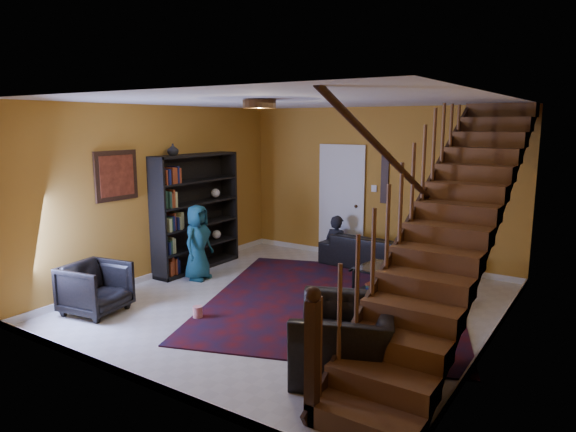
# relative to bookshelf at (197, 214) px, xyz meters

# --- Properties ---
(floor) EXTENTS (5.50, 5.50, 0.00)m
(floor) POSITION_rel_bookshelf_xyz_m (2.40, -0.60, -0.96)
(floor) COLOR beige
(floor) RESTS_ON ground
(room) EXTENTS (5.50, 5.50, 5.50)m
(room) POSITION_rel_bookshelf_xyz_m (1.07, 0.73, -0.91)
(room) COLOR #AE7826
(room) RESTS_ON ground
(staircase) EXTENTS (0.95, 5.02, 3.18)m
(staircase) POSITION_rel_bookshelf_xyz_m (4.53, -0.60, 0.43)
(staircase) COLOR brown
(staircase) RESTS_ON floor
(bookshelf) EXTENTS (0.35, 1.80, 2.00)m
(bookshelf) POSITION_rel_bookshelf_xyz_m (0.00, 0.00, 0.00)
(bookshelf) COLOR black
(bookshelf) RESTS_ON floor
(door) EXTENTS (0.82, 0.05, 2.05)m
(door) POSITION_rel_bookshelf_xyz_m (1.70, 2.12, 0.06)
(door) COLOR silver
(door) RESTS_ON floor
(framed_picture) EXTENTS (0.04, 0.74, 0.74)m
(framed_picture) POSITION_rel_bookshelf_xyz_m (-0.17, -1.50, 0.79)
(framed_picture) COLOR maroon
(framed_picture) RESTS_ON room
(wall_hanging) EXTENTS (0.14, 0.03, 0.90)m
(wall_hanging) POSITION_rel_bookshelf_xyz_m (2.55, 2.13, 0.59)
(wall_hanging) COLOR black
(wall_hanging) RESTS_ON room
(ceiling_fixture) EXTENTS (0.40, 0.40, 0.10)m
(ceiling_fixture) POSITION_rel_bookshelf_xyz_m (2.40, -1.40, 1.78)
(ceiling_fixture) COLOR #3F2814
(ceiling_fixture) RESTS_ON room
(rug) EXTENTS (4.61, 4.91, 0.02)m
(rug) POSITION_rel_bookshelf_xyz_m (2.83, -0.19, -0.95)
(rug) COLOR #410B0F
(rug) RESTS_ON floor
(sofa) EXTENTS (2.07, 0.92, 0.59)m
(sofa) POSITION_rel_bookshelf_xyz_m (2.67, 1.70, -0.67)
(sofa) COLOR black
(sofa) RESTS_ON floor
(armchair_left) EXTENTS (0.86, 0.84, 0.68)m
(armchair_left) POSITION_rel_bookshelf_xyz_m (0.35, -2.35, -0.62)
(armchair_left) COLOR black
(armchair_left) RESTS_ON floor
(armchair_right) EXTENTS (1.32, 1.40, 0.72)m
(armchair_right) POSITION_rel_bookshelf_xyz_m (3.90, -2.02, -0.60)
(armchair_right) COLOR black
(armchair_right) RESTS_ON floor
(person_adult_a) EXTENTS (0.51, 0.36, 1.31)m
(person_adult_a) POSITION_rel_bookshelf_xyz_m (1.82, 1.75, -0.76)
(person_adult_a) COLOR black
(person_adult_a) RESTS_ON sofa
(person_adult_b) EXTENTS (0.58, 0.46, 1.14)m
(person_adult_b) POSITION_rel_bookshelf_xyz_m (3.90, 1.75, -0.84)
(person_adult_b) COLOR black
(person_adult_b) RESTS_ON sofa
(person_child) EXTENTS (0.46, 0.64, 1.23)m
(person_child) POSITION_rel_bookshelf_xyz_m (0.45, -0.47, -0.35)
(person_child) COLOR #164355
(person_child) RESTS_ON armchair_left
(coffee_table) EXTENTS (1.29, 0.85, 0.46)m
(coffee_table) POSITION_rel_bookshelf_xyz_m (3.60, 0.30, -0.70)
(coffee_table) COLOR black
(coffee_table) RESTS_ON floor
(cup_a) EXTENTS (0.17, 0.17, 0.10)m
(cup_a) POSITION_rel_bookshelf_xyz_m (3.76, 0.40, -0.45)
(cup_a) COLOR #999999
(cup_a) RESTS_ON coffee_table
(cup_b) EXTENTS (0.13, 0.13, 0.09)m
(cup_b) POSITION_rel_bookshelf_xyz_m (3.41, 0.38, -0.46)
(cup_b) COLOR #999999
(cup_b) RESTS_ON coffee_table
(bowl) EXTENTS (0.26, 0.26, 0.05)m
(bowl) POSITION_rel_bookshelf_xyz_m (3.46, 0.47, -0.48)
(bowl) COLOR #999999
(bowl) RESTS_ON coffee_table
(vase) EXTENTS (0.18, 0.18, 0.19)m
(vase) POSITION_rel_bookshelf_xyz_m (-0.00, -0.50, 1.13)
(vase) COLOR #999999
(vase) RESTS_ON bookshelf
(popcorn_bucket) EXTENTS (0.15, 0.15, 0.15)m
(popcorn_bucket) POSITION_rel_bookshelf_xyz_m (1.64, -1.76, -0.87)
(popcorn_bucket) COLOR red
(popcorn_bucket) RESTS_ON rug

